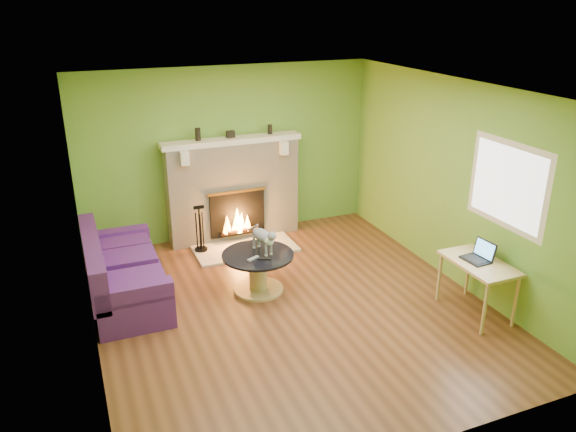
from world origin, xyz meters
The scene contains 22 objects.
floor centered at (0.00, 0.00, 0.00)m, with size 5.00×5.00×0.00m, color #592F19.
ceiling centered at (0.00, 0.00, 2.60)m, with size 5.00×5.00×0.00m, color white.
wall_back centered at (0.00, 2.50, 1.30)m, with size 5.00×5.00×0.00m, color #619831.
wall_front centered at (0.00, -2.50, 1.30)m, with size 5.00×5.00×0.00m, color #619831.
wall_left centered at (-2.25, 0.00, 1.30)m, with size 5.00×5.00×0.00m, color #619831.
wall_right centered at (2.25, 0.00, 1.30)m, with size 5.00×5.00×0.00m, color #619831.
window_frame centered at (2.24, -0.90, 1.55)m, with size 1.20×1.20×0.00m, color silver.
window_pane centered at (2.23, -0.90, 1.55)m, with size 1.06×1.06×0.00m, color white.
fireplace centered at (0.00, 2.32, 0.77)m, with size 2.10×0.46×1.58m.
hearth centered at (0.00, 1.80, 0.01)m, with size 1.50×0.75×0.03m, color beige.
mantel centered at (0.00, 2.30, 1.54)m, with size 2.10×0.28×0.08m, color silver.
sofa centered at (-1.86, 0.99, 0.32)m, with size 0.87×1.87×0.84m.
coffee_table centered at (-0.23, 0.54, 0.30)m, with size 0.91×0.91×0.51m.
desk centered at (1.95, -0.94, 0.59)m, with size 0.52×0.90×0.67m.
cat centered at (-0.15, 0.59, 0.69)m, with size 0.21×0.57×0.35m, color slate, non-canonical shape.
remote_silver centered at (-0.33, 0.42, 0.52)m, with size 0.17×0.04×0.02m, color gray.
remote_black centered at (-0.21, 0.36, 0.52)m, with size 0.16×0.04×0.02m, color black.
laptop centered at (1.93, -0.89, 0.79)m, with size 0.27×0.31×0.23m, color black, non-canonical shape.
fire_tools centered at (-0.63, 1.95, 0.38)m, with size 0.19×0.19×0.70m, color black, non-canonical shape.
mantel_vase_left centered at (-0.49, 2.33, 1.67)m, with size 0.08×0.08×0.18m, color black.
mantel_vase_right centered at (0.61, 2.33, 1.65)m, with size 0.07×0.07×0.14m, color black.
mantel_box centered at (-0.01, 2.33, 1.63)m, with size 0.12×0.08×0.10m, color black.
Camera 1 is at (-2.28, -5.49, 3.51)m, focal length 35.00 mm.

